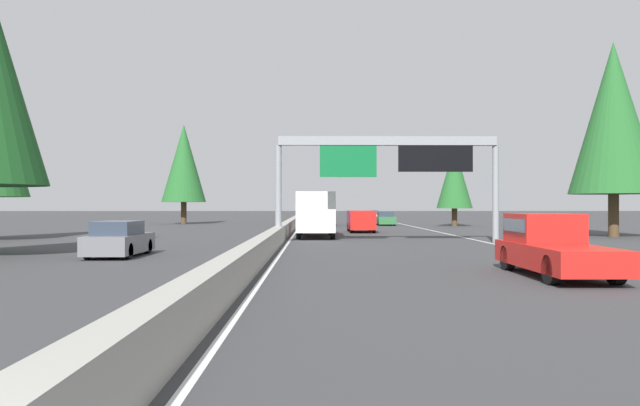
{
  "coord_description": "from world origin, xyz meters",
  "views": [
    {
      "loc": [
        -1.22,
        -1.75,
        2.13
      ],
      "look_at": [
        53.78,
        -2.24,
        2.32
      ],
      "focal_mm": 34.27,
      "sensor_mm": 36.0,
      "label": 1
    }
  ],
  "objects_px": {
    "sign_gantry_overhead": "(390,158)",
    "conifer_left_mid": "(184,163)",
    "conifer_right_near": "(613,118)",
    "conifer_right_mid": "(454,177)",
    "sedan_distant_b": "(371,216)",
    "box_truck_far_right": "(316,213)",
    "bus_mid_right": "(317,209)",
    "minivan_mid_left": "(361,220)",
    "pickup_near_right": "(551,245)",
    "oncoming_near": "(119,240)",
    "sedan_distant_a": "(385,219)"
  },
  "relations": [
    {
      "from": "sign_gantry_overhead",
      "to": "conifer_left_mid",
      "type": "relative_size",
      "value": 1.12
    },
    {
      "from": "conifer_right_near",
      "to": "conifer_right_mid",
      "type": "height_order",
      "value": "conifer_right_near"
    },
    {
      "from": "sedan_distant_b",
      "to": "conifer_right_mid",
      "type": "relative_size",
      "value": 0.54
    },
    {
      "from": "box_truck_far_right",
      "to": "bus_mid_right",
      "type": "bearing_deg",
      "value": -0.4
    },
    {
      "from": "conifer_right_near",
      "to": "conifer_right_mid",
      "type": "distance_m",
      "value": 22.01
    },
    {
      "from": "bus_mid_right",
      "to": "conifer_right_mid",
      "type": "bearing_deg",
      "value": -102.03
    },
    {
      "from": "minivan_mid_left",
      "to": "conifer_right_mid",
      "type": "height_order",
      "value": "conifer_right_mid"
    },
    {
      "from": "pickup_near_right",
      "to": "oncoming_near",
      "type": "distance_m",
      "value": 16.79
    },
    {
      "from": "minivan_mid_left",
      "to": "box_truck_far_right",
      "type": "bearing_deg",
      "value": 154.34
    },
    {
      "from": "box_truck_far_right",
      "to": "conifer_left_mid",
      "type": "xyz_separation_m",
      "value": [
        28.72,
        14.9,
        5.25
      ]
    },
    {
      "from": "sign_gantry_overhead",
      "to": "box_truck_far_right",
      "type": "bearing_deg",
      "value": 34.9
    },
    {
      "from": "oncoming_near",
      "to": "bus_mid_right",
      "type": "bearing_deg",
      "value": 167.98
    },
    {
      "from": "box_truck_far_right",
      "to": "sedan_distant_a",
      "type": "bearing_deg",
      "value": -17.2
    },
    {
      "from": "bus_mid_right",
      "to": "conifer_right_mid",
      "type": "relative_size",
      "value": 1.4
    },
    {
      "from": "oncoming_near",
      "to": "conifer_left_mid",
      "type": "xyz_separation_m",
      "value": [
        43.86,
        6.73,
        6.18
      ]
    },
    {
      "from": "box_truck_far_right",
      "to": "sedan_distant_a",
      "type": "xyz_separation_m",
      "value": [
        23.95,
        -7.42,
        -0.93
      ]
    },
    {
      "from": "box_truck_far_right",
      "to": "pickup_near_right",
      "type": "bearing_deg",
      "value": -162.13
    },
    {
      "from": "sedan_distant_b",
      "to": "conifer_left_mid",
      "type": "bearing_deg",
      "value": 111.37
    },
    {
      "from": "pickup_near_right",
      "to": "bus_mid_right",
      "type": "relative_size",
      "value": 0.49
    },
    {
      "from": "sign_gantry_overhead",
      "to": "bus_mid_right",
      "type": "xyz_separation_m",
      "value": [
        30.11,
        4.06,
        -3.07
      ]
    },
    {
      "from": "sedan_distant_a",
      "to": "conifer_right_mid",
      "type": "bearing_deg",
      "value": -113.24
    },
    {
      "from": "minivan_mid_left",
      "to": "conifer_left_mid",
      "type": "bearing_deg",
      "value": 40.98
    },
    {
      "from": "sedan_distant_a",
      "to": "sign_gantry_overhead",
      "type": "bearing_deg",
      "value": 173.93
    },
    {
      "from": "bus_mid_right",
      "to": "minivan_mid_left",
      "type": "height_order",
      "value": "bus_mid_right"
    },
    {
      "from": "bus_mid_right",
      "to": "oncoming_near",
      "type": "bearing_deg",
      "value": 167.98
    },
    {
      "from": "pickup_near_right",
      "to": "conifer_left_mid",
      "type": "relative_size",
      "value": 0.5
    },
    {
      "from": "sign_gantry_overhead",
      "to": "conifer_right_mid",
      "type": "relative_size",
      "value": 1.55
    },
    {
      "from": "bus_mid_right",
      "to": "oncoming_near",
      "type": "distance_m",
      "value": 40.08
    },
    {
      "from": "oncoming_near",
      "to": "minivan_mid_left",
      "type": "bearing_deg",
      "value": 152.52
    },
    {
      "from": "box_truck_far_right",
      "to": "bus_mid_right",
      "type": "relative_size",
      "value": 0.74
    },
    {
      "from": "minivan_mid_left",
      "to": "bus_mid_right",
      "type": "bearing_deg",
      "value": 11.6
    },
    {
      "from": "sign_gantry_overhead",
      "to": "conifer_left_mid",
      "type": "distance_m",
      "value": 39.75
    },
    {
      "from": "minivan_mid_left",
      "to": "pickup_near_right",
      "type": "bearing_deg",
      "value": -173.17
    },
    {
      "from": "sedan_distant_a",
      "to": "conifer_right_mid",
      "type": "distance_m",
      "value": 8.45
    },
    {
      "from": "pickup_near_right",
      "to": "sedan_distant_b",
      "type": "xyz_separation_m",
      "value": [
        59.44,
        -0.06,
        -0.23
      ]
    },
    {
      "from": "sedan_distant_b",
      "to": "oncoming_near",
      "type": "bearing_deg",
      "value": 163.71
    },
    {
      "from": "sign_gantry_overhead",
      "to": "sedan_distant_a",
      "type": "bearing_deg",
      "value": -6.07
    },
    {
      "from": "sedan_distant_a",
      "to": "conifer_right_near",
      "type": "relative_size",
      "value": 0.34
    },
    {
      "from": "box_truck_far_right",
      "to": "minivan_mid_left",
      "type": "bearing_deg",
      "value": -25.66
    },
    {
      "from": "minivan_mid_left",
      "to": "oncoming_near",
      "type": "bearing_deg",
      "value": 152.52
    },
    {
      "from": "oncoming_near",
      "to": "conifer_left_mid",
      "type": "height_order",
      "value": "conifer_left_mid"
    },
    {
      "from": "oncoming_near",
      "to": "conifer_right_mid",
      "type": "distance_m",
      "value": 42.74
    },
    {
      "from": "sedan_distant_b",
      "to": "oncoming_near",
      "type": "height_order",
      "value": "same"
    },
    {
      "from": "minivan_mid_left",
      "to": "conifer_right_near",
      "type": "relative_size",
      "value": 0.38
    },
    {
      "from": "minivan_mid_left",
      "to": "oncoming_near",
      "type": "height_order",
      "value": "minivan_mid_left"
    },
    {
      "from": "sign_gantry_overhead",
      "to": "bus_mid_right",
      "type": "distance_m",
      "value": 30.53
    },
    {
      "from": "pickup_near_right",
      "to": "conifer_right_near",
      "type": "xyz_separation_m",
      "value": [
        22.14,
        -12.81,
        7.03
      ]
    },
    {
      "from": "bus_mid_right",
      "to": "conifer_right_mid",
      "type": "xyz_separation_m",
      "value": [
        -2.97,
        -13.93,
        3.26
      ]
    },
    {
      "from": "sedan_distant_a",
      "to": "conifer_left_mid",
      "type": "distance_m",
      "value": 23.64
    },
    {
      "from": "conifer_right_mid",
      "to": "bus_mid_right",
      "type": "bearing_deg",
      "value": 77.97
    }
  ]
}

